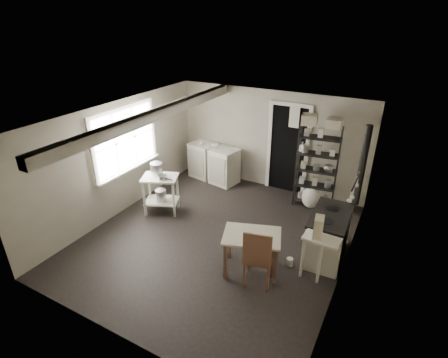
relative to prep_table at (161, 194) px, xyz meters
The scene contains 31 objects.
floor 1.57m from the prep_table, 11.52° to the right, with size 5.00×5.00×0.00m, color black.
ceiling 2.43m from the prep_table, 11.52° to the right, with size 5.00×5.00×0.00m, color beige.
wall_back 2.76m from the prep_table, 55.99° to the left, with size 4.50×0.02×2.30m, color #B3AC98.
wall_front 3.26m from the prep_table, 62.11° to the right, with size 4.50×0.02×2.30m, color #B3AC98.
wall_left 1.11m from the prep_table, 158.49° to the right, with size 0.02×5.00×2.30m, color #B3AC98.
wall_right 3.82m from the prep_table, ahead, with size 0.02×5.00×2.30m, color #B3AC98.
window 1.33m from the prep_table, behind, with size 0.12×1.76×1.28m, color white, non-canonical shape.
doorway 2.97m from the prep_table, 48.27° to the left, with size 0.96×0.10×2.08m, color white, non-canonical shape.
ceiling_beam 1.85m from the prep_table, 46.87° to the right, with size 0.18×5.00×0.18m, color white, non-canonical shape.
wallpaper_panel 3.81m from the prep_table, ahead, with size 0.01×5.00×2.30m, color beige, non-canonical shape.
utensil_rail 3.86m from the prep_table, ahead, with size 0.06×1.20×0.44m, color #AFAFB1, non-canonical shape.
prep_table is the anchor object (origin of this frame).
stockpot 0.55m from the prep_table, 157.46° to the left, with size 0.25×0.25×0.27m, color #AFAFB1.
saucepan 0.47m from the prep_table, 31.06° to the right, with size 0.18×0.18×0.10m, color #AFAFB1.
bucket 0.02m from the prep_table, 109.97° to the right, with size 0.22×0.22×0.24m, color #AFAFB1.
base_cabinets 1.89m from the prep_table, 84.74° to the left, with size 1.33×0.57×0.88m, color beige, non-canonical shape.
mixing_bowl 1.90m from the prep_table, 83.07° to the left, with size 0.30×0.30×0.07m, color silver.
counter_cup 1.92m from the prep_table, 94.63° to the left, with size 0.11×0.11×0.09m, color silver.
shelf_rack 3.29m from the prep_table, 33.30° to the left, with size 0.85×0.33×1.79m, color black, non-canonical shape.
shelf_jar 3.11m from the prep_table, 36.72° to the left, with size 0.09×0.09×0.20m, color silver.
storage_box_a 3.42m from the prep_table, 35.36° to the left, with size 0.30×0.26×0.21m, color beige.
storage_box_b 3.79m from the prep_table, 30.91° to the left, with size 0.28×0.26×0.18m, color beige.
stove 3.41m from the prep_table, ahead, with size 0.59×1.07×0.84m, color beige, non-canonical shape.
stovepipe 3.92m from the prep_table, ahead, with size 0.12×0.12×1.49m, color black, non-canonical shape.
side_ledge 3.48m from the prep_table, ahead, with size 0.54×0.29×0.83m, color white, non-canonical shape.
oats_box 3.46m from the prep_table, ahead, with size 0.13×0.22×0.32m, color beige.
work_table 2.54m from the prep_table, 18.28° to the right, with size 0.89×0.63×0.68m, color beige, non-canonical shape.
table_cup 2.86m from the prep_table, 19.37° to the right, with size 0.10×0.10×0.10m, color silver.
chair 2.81m from the prep_table, 20.84° to the right, with size 0.42×0.44×1.02m, color brown, non-canonical shape.
flour_sack 3.17m from the prep_table, 31.40° to the left, with size 0.39×0.34×0.47m, color white.
floor_crock 2.98m from the prep_table, ahead, with size 0.11×0.11×0.14m, color silver.
Camera 1 is at (2.70, -4.68, 3.85)m, focal length 28.00 mm.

